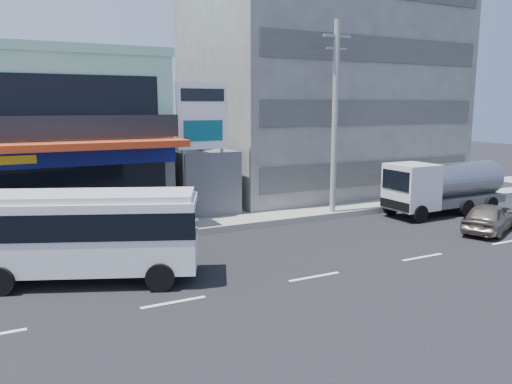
# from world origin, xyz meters

# --- Properties ---
(ground) EXTENTS (120.00, 120.00, 0.00)m
(ground) POSITION_xyz_m (0.00, 0.00, 0.00)
(ground) COLOR black
(ground) RESTS_ON ground
(sidewalk) EXTENTS (70.00, 5.00, 0.30)m
(sidewalk) POSITION_xyz_m (5.00, 9.50, 0.15)
(sidewalk) COLOR gray
(sidewalk) RESTS_ON ground
(shop_building) EXTENTS (12.40, 11.70, 8.00)m
(shop_building) POSITION_xyz_m (-8.00, 13.95, 4.00)
(shop_building) COLOR #3F3F43
(shop_building) RESTS_ON ground
(concrete_building) EXTENTS (16.00, 12.00, 14.00)m
(concrete_building) POSITION_xyz_m (10.00, 15.00, 7.00)
(concrete_building) COLOR gray
(concrete_building) RESTS_ON ground
(gap_structure) EXTENTS (3.00, 6.00, 3.50)m
(gap_structure) POSITION_xyz_m (0.00, 12.00, 1.75)
(gap_structure) COLOR #3F3F43
(gap_structure) RESTS_ON ground
(satellite_dish) EXTENTS (1.50, 1.50, 0.15)m
(satellite_dish) POSITION_xyz_m (0.00, 11.00, 3.58)
(satellite_dish) COLOR slate
(satellite_dish) RESTS_ON gap_structure
(billboard) EXTENTS (2.60, 0.18, 6.90)m
(billboard) POSITION_xyz_m (-0.50, 9.20, 4.93)
(billboard) COLOR gray
(billboard) RESTS_ON ground
(utility_pole_near) EXTENTS (1.60, 0.30, 10.00)m
(utility_pole_near) POSITION_xyz_m (6.00, 7.40, 5.15)
(utility_pole_near) COLOR #999993
(utility_pole_near) RESTS_ON ground
(minibus) EXTENTS (7.50, 4.88, 3.00)m
(minibus) POSITION_xyz_m (-6.91, 3.05, 1.79)
(minibus) COLOR silver
(minibus) RESTS_ON ground
(sedan) EXTENTS (4.39, 3.15, 1.39)m
(sedan) POSITION_xyz_m (10.68, 1.57, 0.69)
(sedan) COLOR gray
(sedan) RESTS_ON ground
(tanker_truck) EXTENTS (7.23, 2.40, 2.84)m
(tanker_truck) POSITION_xyz_m (11.69, 5.39, 1.53)
(tanker_truck) COLOR silver
(tanker_truck) RESTS_ON ground
(motorcycle_rider) EXTENTS (1.93, 1.23, 2.34)m
(motorcycle_rider) POSITION_xyz_m (-5.11, 6.80, 0.77)
(motorcycle_rider) COLOR #5C170D
(motorcycle_rider) RESTS_ON ground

